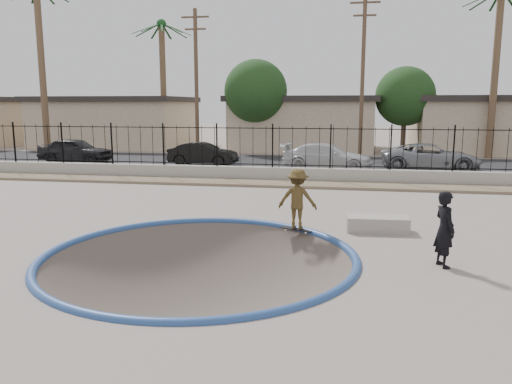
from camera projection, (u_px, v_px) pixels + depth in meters
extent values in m
cube|color=gray|center=(277.00, 198.00, 23.81)|extent=(120.00, 120.00, 2.20)
torus|color=navy|center=(200.00, 257.00, 11.02)|extent=(7.04, 7.04, 0.20)
cube|color=#897259|center=(269.00, 183.00, 20.90)|extent=(42.00, 1.60, 0.11)
cube|color=gray|center=(272.00, 174.00, 21.92)|extent=(42.00, 0.45, 0.60)
cube|color=black|center=(272.00, 165.00, 21.85)|extent=(40.00, 0.04, 0.03)
cube|color=black|center=(273.00, 128.00, 21.57)|extent=(40.00, 0.04, 0.04)
cube|color=black|center=(289.00, 163.00, 28.47)|extent=(90.00, 8.00, 0.04)
cube|color=tan|center=(116.00, 124.00, 39.96)|extent=(11.00, 8.00, 3.50)
cube|color=#2A2522|center=(115.00, 99.00, 39.62)|extent=(11.60, 8.60, 0.40)
cube|color=tan|center=(303.00, 126.00, 37.38)|extent=(10.00, 8.00, 3.50)
cube|color=#2A2522|center=(304.00, 99.00, 37.04)|extent=(10.60, 8.60, 0.40)
cube|color=tan|center=(503.00, 127.00, 34.98)|extent=(12.00, 8.00, 3.50)
cube|color=#2A2522|center=(505.00, 99.00, 34.64)|extent=(12.60, 8.60, 0.40)
cylinder|color=brown|center=(42.00, 71.00, 33.34)|extent=(0.44, 0.44, 11.00)
cylinder|color=brown|center=(163.00, 88.00, 36.20)|extent=(0.44, 0.44, 9.00)
sphere|color=#17441B|center=(161.00, 24.00, 35.42)|extent=(0.70, 0.70, 0.70)
cylinder|color=brown|center=(495.00, 76.00, 30.39)|extent=(0.44, 0.44, 10.00)
cylinder|color=#473323|center=(196.00, 85.00, 30.66)|extent=(0.24, 0.24, 9.00)
cube|color=#473323|center=(195.00, 17.00, 29.97)|extent=(1.70, 0.10, 0.10)
cube|color=#473323|center=(195.00, 29.00, 30.09)|extent=(1.30, 0.10, 0.10)
cylinder|color=#473323|center=(362.00, 79.00, 28.90)|extent=(0.24, 0.24, 9.50)
cube|color=#473323|center=(365.00, 2.00, 28.16)|extent=(1.70, 0.10, 0.10)
cube|color=#473323|center=(365.00, 15.00, 28.28)|extent=(1.30, 0.10, 0.10)
cylinder|color=#473323|center=(256.00, 131.00, 34.54)|extent=(0.34, 0.34, 3.00)
sphere|color=#143311|center=(256.00, 91.00, 34.08)|extent=(4.32, 4.32, 4.32)
cylinder|color=#473323|center=(403.00, 133.00, 33.82)|extent=(0.34, 0.34, 2.75)
sphere|color=#143311|center=(405.00, 96.00, 33.39)|extent=(3.96, 3.96, 3.96)
imported|color=brown|center=(297.00, 202.00, 13.07)|extent=(1.05, 0.64, 1.58)
cube|color=black|center=(297.00, 229.00, 13.20)|extent=(0.90, 0.53, 0.02)
cylinder|color=silver|center=(286.00, 230.00, 13.29)|extent=(0.07, 0.05, 0.06)
cylinder|color=silver|center=(289.00, 228.00, 13.43)|extent=(0.07, 0.05, 0.06)
cylinder|color=silver|center=(306.00, 233.00, 12.98)|extent=(0.07, 0.05, 0.06)
cylinder|color=silver|center=(309.00, 231.00, 13.12)|extent=(0.07, 0.05, 0.06)
imported|color=black|center=(445.00, 229.00, 10.23)|extent=(0.56, 0.68, 1.59)
cube|color=gray|center=(377.00, 224.00, 13.20)|extent=(1.63, 0.78, 0.40)
imported|color=black|center=(75.00, 150.00, 28.47)|extent=(4.13, 1.68, 1.40)
imported|color=black|center=(203.00, 154.00, 27.19)|extent=(3.83, 1.53, 1.24)
imported|color=silver|center=(327.00, 157.00, 25.32)|extent=(4.74, 2.32, 1.33)
imported|color=gray|center=(431.00, 157.00, 25.14)|extent=(4.87, 2.29, 1.34)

